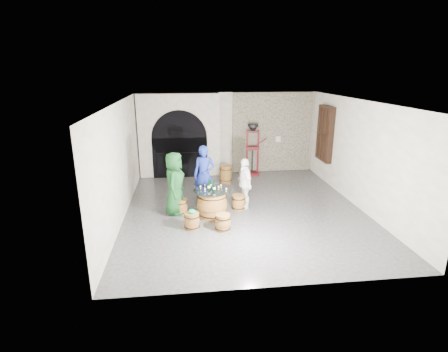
{
  "coord_description": "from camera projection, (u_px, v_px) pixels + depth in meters",
  "views": [
    {
      "loc": [
        -1.72,
        -9.7,
        4.06
      ],
      "look_at": [
        -0.6,
        0.03,
        1.05
      ],
      "focal_mm": 28.0,
      "sensor_mm": 36.0,
      "label": 1
    }
  ],
  "objects": [
    {
      "name": "corking_press",
      "position": [
        253.0,
        146.0,
        13.67
      ],
      "size": [
        0.85,
        0.53,
        2.02
      ],
      "rotation": [
        0.0,
        0.0,
        -0.15
      ],
      "color": "#520D13",
      "rests_on": "ground"
    },
    {
      "name": "control_box",
      "position": [
        278.0,
        139.0,
        14.09
      ],
      "size": [
        0.18,
        0.1,
        0.22
      ],
      "primitive_type": "cube",
      "color": "silver",
      "rests_on": "wall_back"
    },
    {
      "name": "tasting_glass_f",
      "position": [
        200.0,
        187.0,
        9.89
      ],
      "size": [
        0.05,
        0.05,
        0.1
      ],
      "primitive_type": null,
      "color": "#A85B20",
      "rests_on": "barrel_table"
    },
    {
      "name": "green_cap",
      "position": [
        192.0,
        211.0,
        9.15
      ],
      "size": [
        0.24,
        0.19,
        0.11
      ],
      "color": "#0C854B",
      "rests_on": "barrel_stool_near_left"
    },
    {
      "name": "person_green",
      "position": [
        175.0,
        183.0,
        10.0
      ],
      "size": [
        0.75,
        0.99,
        1.83
      ],
      "primitive_type": "imported",
      "rotation": [
        0.0,
        0.0,
        1.38
      ],
      "color": "#12401A",
      "rests_on": "ground"
    },
    {
      "name": "barrel_stool_far",
      "position": [
        206.0,
        198.0,
        10.87
      ],
      "size": [
        0.42,
        0.42,
        0.44
      ],
      "color": "brown",
      "rests_on": "ground"
    },
    {
      "name": "barrel_stool_left",
      "position": [
        181.0,
        206.0,
        10.18
      ],
      "size": [
        0.42,
        0.42,
        0.44
      ],
      "color": "brown",
      "rests_on": "ground"
    },
    {
      "name": "tasting_glass_d",
      "position": [
        221.0,
        186.0,
        9.99
      ],
      "size": [
        0.05,
        0.05,
        0.1
      ],
      "primitive_type": null,
      "color": "#A85B20",
      "rests_on": "barrel_table"
    },
    {
      "name": "person_blue",
      "position": [
        204.0,
        175.0,
        10.83
      ],
      "size": [
        0.74,
        0.56,
        1.83
      ],
      "primitive_type": "imported",
      "rotation": [
        0.0,
        0.0,
        -0.2
      ],
      "color": "navy",
      "rests_on": "ground"
    },
    {
      "name": "barrel_stool_right",
      "position": [
        238.0,
        202.0,
        10.51
      ],
      "size": [
        0.42,
        0.42,
        0.44
      ],
      "color": "brown",
      "rests_on": "ground"
    },
    {
      "name": "tasting_glass_b",
      "position": [
        219.0,
        188.0,
        9.87
      ],
      "size": [
        0.05,
        0.05,
        0.1
      ],
      "primitive_type": null,
      "color": "#A85B20",
      "rests_on": "barrel_table"
    },
    {
      "name": "side_barrel",
      "position": [
        226.0,
        174.0,
        13.0
      ],
      "size": [
        0.48,
        0.48,
        0.64
      ],
      "rotation": [
        0.0,
        0.0,
        -0.02
      ],
      "color": "brown",
      "rests_on": "ground"
    },
    {
      "name": "wine_bottle_left",
      "position": [
        209.0,
        186.0,
        9.77
      ],
      "size": [
        0.08,
        0.08,
        0.32
      ],
      "color": "black",
      "rests_on": "barrel_table"
    },
    {
      "name": "ceiling",
      "position": [
        246.0,
        101.0,
        9.65
      ],
      "size": [
        8.0,
        8.0,
        0.0
      ],
      "primitive_type": "plane",
      "rotation": [
        3.14,
        0.0,
        0.0
      ],
      "color": "beige",
      "rests_on": "wall_back"
    },
    {
      "name": "tasting_glass_a",
      "position": [
        205.0,
        190.0,
        9.67
      ],
      "size": [
        0.05,
        0.05,
        0.1
      ],
      "primitive_type": null,
      "color": "#A85B20",
      "rests_on": "barrel_table"
    },
    {
      "name": "wine_bottle_right",
      "position": [
        210.0,
        184.0,
        9.92
      ],
      "size": [
        0.08,
        0.08,
        0.32
      ],
      "color": "black",
      "rests_on": "barrel_table"
    },
    {
      "name": "wall_back",
      "position": [
        227.0,
        133.0,
        13.92
      ],
      "size": [
        8.0,
        0.0,
        8.0
      ],
      "primitive_type": "plane",
      "rotation": [
        1.57,
        0.0,
        0.0
      ],
      "color": "silver",
      "rests_on": "ground"
    },
    {
      "name": "stone_facing_panel",
      "position": [
        272.0,
        133.0,
        14.06
      ],
      "size": [
        3.2,
        0.12,
        3.18
      ],
      "primitive_type": "cube",
      "color": "gray",
      "rests_on": "ground"
    },
    {
      "name": "tasting_glass_c",
      "position": [
        205.0,
        186.0,
        10.0
      ],
      "size": [
        0.05,
        0.05,
        0.1
      ],
      "primitive_type": null,
      "color": "#A85B20",
      "rests_on": "barrel_table"
    },
    {
      "name": "wall_front",
      "position": [
        282.0,
        211.0,
        6.33
      ],
      "size": [
        8.0,
        0.0,
        8.0
      ],
      "primitive_type": "plane",
      "rotation": [
        -1.57,
        0.0,
        0.0
      ],
      "color": "silver",
      "rests_on": "ground"
    },
    {
      "name": "tasting_glass_e",
      "position": [
        226.0,
        190.0,
        9.69
      ],
      "size": [
        0.05,
        0.05,
        0.1
      ],
      "primitive_type": null,
      "color": "#A85B20",
      "rests_on": "barrel_table"
    },
    {
      "name": "barrel_stool_near_left",
      "position": [
        192.0,
        221.0,
        9.23
      ],
      "size": [
        0.42,
        0.42,
        0.44
      ],
      "color": "brown",
      "rests_on": "ground"
    },
    {
      "name": "shuttered_window",
      "position": [
        325.0,
        134.0,
        12.72
      ],
      "size": [
        0.23,
        1.1,
        2.0
      ],
      "color": "black",
      "rests_on": "wall_right"
    },
    {
      "name": "barrel_stool_near_right",
      "position": [
        223.0,
        222.0,
        9.13
      ],
      "size": [
        0.42,
        0.42,
        0.44
      ],
      "color": "brown",
      "rests_on": "ground"
    },
    {
      "name": "barrel_table",
      "position": [
        212.0,
        203.0,
        9.94
      ],
      "size": [
        1.04,
        1.04,
        0.8
      ],
      "color": "brown",
      "rests_on": "ground"
    },
    {
      "name": "wine_bottle_center",
      "position": [
        214.0,
        187.0,
        9.66
      ],
      "size": [
        0.08,
        0.08,
        0.32
      ],
      "color": "black",
      "rests_on": "barrel_table"
    },
    {
      "name": "person_white",
      "position": [
        245.0,
        183.0,
        10.47
      ],
      "size": [
        0.54,
        0.96,
        1.55
      ],
      "primitive_type": "imported",
      "rotation": [
        0.0,
        0.0,
        -1.39
      ],
      "color": "white",
      "rests_on": "ground"
    },
    {
      "name": "wall_right",
      "position": [
        359.0,
        154.0,
        10.51
      ],
      "size": [
        0.0,
        8.0,
        8.0
      ],
      "primitive_type": "plane",
      "rotation": [
        1.57,
        0.0,
        -1.57
      ],
      "color": "silver",
      "rests_on": "ground"
    },
    {
      "name": "arched_opening",
      "position": [
        179.0,
        136.0,
        13.47
      ],
      "size": [
        3.1,
        0.6,
        3.19
      ],
      "color": "silver",
      "rests_on": "ground"
    },
    {
      "name": "ground",
      "position": [
        244.0,
        209.0,
        10.6
      ],
      "size": [
        8.0,
        8.0,
        0.0
      ],
      "primitive_type": "plane",
      "color": "#2B2B2E",
      "rests_on": "ground"
    },
    {
      "name": "wall_left",
      "position": [
        121.0,
        161.0,
        9.74
      ],
      "size": [
        0.0,
        8.0,
        8.0
      ],
      "primitive_type": "plane",
      "rotation": [
        1.57,
        0.0,
        1.57
      ],
      "color": "silver",
      "rests_on": "ground"
    }
  ]
}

